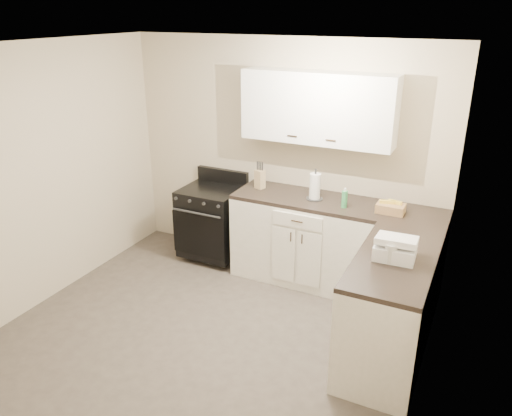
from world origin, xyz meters
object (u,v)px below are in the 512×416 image
at_px(stove, 211,221).
at_px(countertop_grill, 395,251).
at_px(paper_towel, 315,187).
at_px(wicker_basket, 391,208).
at_px(knife_block, 260,179).

height_order(stove, countertop_grill, countertop_grill).
relative_size(paper_towel, wicker_basket, 1.04).
xyz_separation_m(paper_towel, wicker_basket, (0.78, -0.03, -0.09)).
distance_m(knife_block, wicker_basket, 1.42).
distance_m(paper_towel, wicker_basket, 0.78).
bearing_deg(wicker_basket, countertop_grill, -76.12).
bearing_deg(wicker_basket, paper_towel, 178.15).
xyz_separation_m(stove, countertop_grill, (2.23, -0.92, 0.54)).
xyz_separation_m(knife_block, countertop_grill, (1.64, -0.99, -0.05)).
height_order(knife_block, paper_towel, paper_towel).
relative_size(stove, paper_towel, 2.91).
xyz_separation_m(knife_block, paper_towel, (0.64, -0.06, 0.03)).
height_order(stove, wicker_basket, wicker_basket).
height_order(knife_block, wicker_basket, knife_block).
bearing_deg(paper_towel, knife_block, 175.11).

